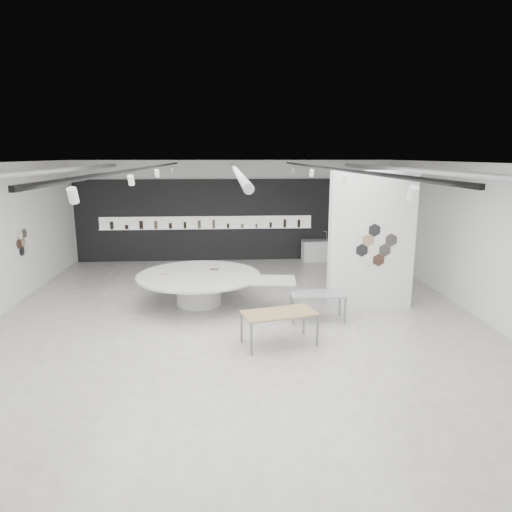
{
  "coord_description": "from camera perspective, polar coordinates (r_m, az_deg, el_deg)",
  "views": [
    {
      "loc": [
        -0.24,
        -10.39,
        3.97
      ],
      "look_at": [
        0.51,
        1.2,
        1.4
      ],
      "focal_mm": 32.0,
      "sensor_mm": 36.0,
      "label": 1
    }
  ],
  "objects": [
    {
      "name": "room",
      "position": [
        10.56,
        -2.87,
        2.11
      ],
      "size": [
        12.02,
        14.02,
        3.82
      ],
      "color": "#BCB8B2",
      "rests_on": "ground"
    },
    {
      "name": "back_wall_display",
      "position": [
        17.49,
        -3.18,
        4.47
      ],
      "size": [
        11.8,
        0.27,
        3.1
      ],
      "color": "black",
      "rests_on": "ground"
    },
    {
      "name": "partition_column",
      "position": [
        12.18,
        14.23,
        1.82
      ],
      "size": [
        2.2,
        0.38,
        3.6
      ],
      "color": "white",
      "rests_on": "ground"
    },
    {
      "name": "display_island",
      "position": [
        12.43,
        -6.86,
        -3.6
      ],
      "size": [
        4.37,
        3.62,
        0.85
      ],
      "rotation": [
        0.0,
        0.0,
        -0.1
      ],
      "color": "white",
      "rests_on": "ground"
    },
    {
      "name": "sample_table_wood",
      "position": [
        9.74,
        2.93,
        -7.35
      ],
      "size": [
        1.69,
        1.14,
        0.72
      ],
      "rotation": [
        0.0,
        0.0,
        0.26
      ],
      "color": "#98794E",
      "rests_on": "ground"
    },
    {
      "name": "sample_table_stone",
      "position": [
        11.27,
        7.69,
        -4.92
      ],
      "size": [
        1.34,
        0.7,
        0.68
      ],
      "rotation": [
        0.0,
        0.0,
        -0.03
      ],
      "color": "gray",
      "rests_on": "ground"
    },
    {
      "name": "kitchen_counter",
      "position": [
        17.64,
        8.05,
        0.7
      ],
      "size": [
        1.46,
        0.63,
        1.13
      ],
      "rotation": [
        0.0,
        0.0,
        0.05
      ],
      "color": "white",
      "rests_on": "ground"
    }
  ]
}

